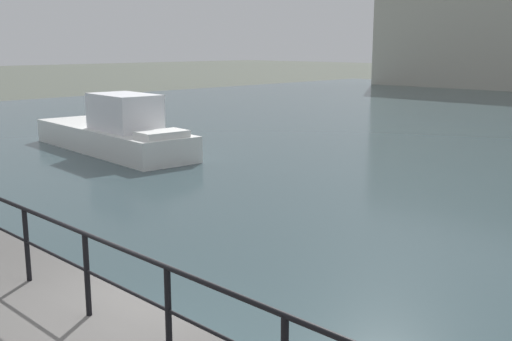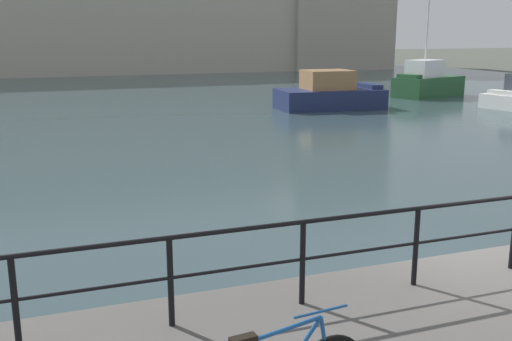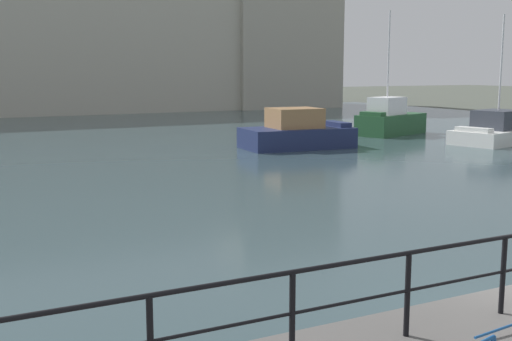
# 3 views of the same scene
# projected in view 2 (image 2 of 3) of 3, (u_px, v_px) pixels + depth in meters

# --- Properties ---
(ground_plane) EXTENTS (240.00, 240.00, 0.00)m
(ground_plane) POSITION_uv_depth(u_px,v_px,m) (476.00, 302.00, 9.29)
(ground_plane) COLOR #4C5147
(water_basin) EXTENTS (80.00, 60.00, 0.01)m
(water_basin) POSITION_uv_depth(u_px,v_px,m) (145.00, 100.00, 36.89)
(water_basin) COLOR #33474C
(water_basin) RESTS_ON ground_plane
(harbor_building) EXTENTS (63.36, 14.10, 16.44)m
(harbor_building) POSITION_uv_depth(u_px,v_px,m) (147.00, 6.00, 62.69)
(harbor_building) COLOR #B2AD9E
(harbor_building) RESTS_ON ground_plane
(moored_harbor_tender) EXTENTS (5.50, 3.74, 7.68)m
(moored_harbor_tender) POSITION_uv_depth(u_px,v_px,m) (427.00, 83.00, 38.49)
(moored_harbor_tender) COLOR #23512D
(moored_harbor_tender) RESTS_ON water_basin
(moored_cabin_cruiser) EXTENTS (5.89, 3.32, 2.10)m
(moored_cabin_cruiser) POSITION_uv_depth(u_px,v_px,m) (330.00, 94.00, 32.55)
(moored_cabin_cruiser) COLOR navy
(moored_cabin_cruiser) RESTS_ON water_basin
(quay_railing) EXTENTS (22.73, 0.07, 1.08)m
(quay_railing) POSITION_uv_depth(u_px,v_px,m) (417.00, 232.00, 7.65)
(quay_railing) COLOR black
(quay_railing) RESTS_ON quay_promenade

